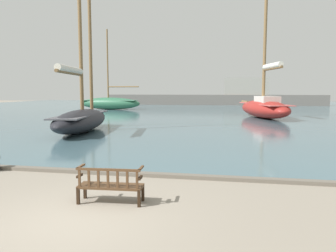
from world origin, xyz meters
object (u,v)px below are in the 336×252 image
sailboat_far_port (110,103)px  sailboat_outer_starboard (264,106)px  park_bench (110,185)px  sailboat_nearest_port (81,117)px

sailboat_far_port → sailboat_outer_starboard: bearing=-28.6°
park_bench → sailboat_far_port: bearing=110.8°
park_bench → sailboat_outer_starboard: 27.58m
park_bench → sailboat_outer_starboard: sailboat_outer_starboard is taller
sailboat_nearest_port → sailboat_outer_starboard: (13.13, 14.04, 0.19)m
sailboat_outer_starboard → sailboat_nearest_port: bearing=-133.1°
park_bench → sailboat_nearest_port: sailboat_nearest_port is taller
park_bench → sailboat_outer_starboard: bearing=76.8°
sailboat_far_port → sailboat_outer_starboard: 23.69m
park_bench → sailboat_outer_starboard: size_ratio=0.11×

